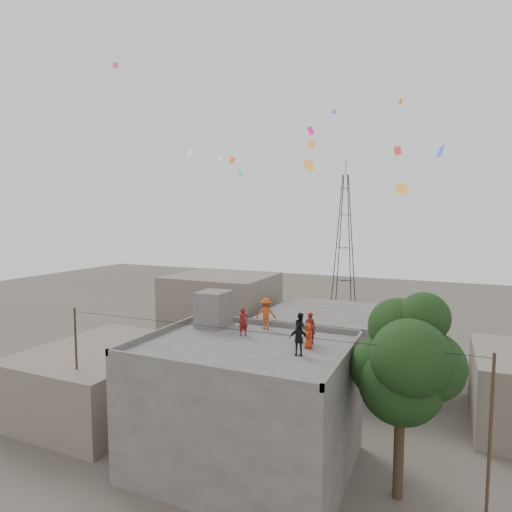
{
  "coord_description": "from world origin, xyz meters",
  "views": [
    {
      "loc": [
        8.76,
        -18.27,
        12.29
      ],
      "look_at": [
        -0.9,
        3.36,
        10.14
      ],
      "focal_mm": 30.0,
      "sensor_mm": 36.0,
      "label": 1
    }
  ],
  "objects_px": {
    "stair_head_box": "(214,309)",
    "person_red_adult": "(310,328)",
    "person_dark_adult": "(298,339)",
    "tree": "(406,362)",
    "transmission_tower": "(344,241)"
  },
  "relations": [
    {
      "from": "stair_head_box",
      "to": "person_red_adult",
      "type": "bearing_deg",
      "value": -9.32
    },
    {
      "from": "stair_head_box",
      "to": "person_red_adult",
      "type": "distance_m",
      "value": 6.09
    },
    {
      "from": "person_red_adult",
      "to": "person_dark_adult",
      "type": "distance_m",
      "value": 1.99
    },
    {
      "from": "person_dark_adult",
      "to": "stair_head_box",
      "type": "bearing_deg",
      "value": 138.83
    },
    {
      "from": "tree",
      "to": "person_red_adult",
      "type": "distance_m",
      "value": 4.74
    },
    {
      "from": "tree",
      "to": "person_dark_adult",
      "type": "xyz_separation_m",
      "value": [
        -4.51,
        -0.97,
        0.73
      ]
    },
    {
      "from": "person_red_adult",
      "to": "person_dark_adult",
      "type": "xyz_separation_m",
      "value": [
        0.05,
        -1.99,
        -0.04
      ]
    },
    {
      "from": "tree",
      "to": "person_red_adult",
      "type": "height_order",
      "value": "tree"
    },
    {
      "from": "stair_head_box",
      "to": "transmission_tower",
      "type": "xyz_separation_m",
      "value": [
        -0.8,
        37.4,
        1.97
      ]
    },
    {
      "from": "person_dark_adult",
      "to": "tree",
      "type": "bearing_deg",
      "value": -2.89
    },
    {
      "from": "tree",
      "to": "transmission_tower",
      "type": "xyz_separation_m",
      "value": [
        -11.37,
        39.4,
        2.97
      ]
    },
    {
      "from": "person_red_adult",
      "to": "stair_head_box",
      "type": "bearing_deg",
      "value": 0.16
    },
    {
      "from": "transmission_tower",
      "to": "person_dark_adult",
      "type": "distance_m",
      "value": 41.01
    },
    {
      "from": "transmission_tower",
      "to": "person_dark_adult",
      "type": "bearing_deg",
      "value": -80.36
    },
    {
      "from": "stair_head_box",
      "to": "tree",
      "type": "bearing_deg",
      "value": -10.74
    }
  ]
}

